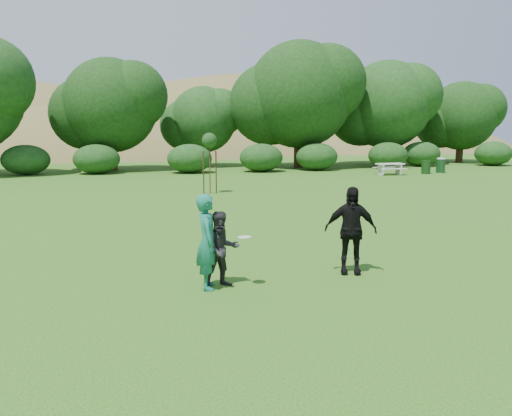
{
  "coord_description": "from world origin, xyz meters",
  "views": [
    {
      "loc": [
        -3.12,
        -8.91,
        3.09
      ],
      "look_at": [
        0.0,
        3.0,
        1.1
      ],
      "focal_mm": 35.0,
      "sensor_mm": 36.0,
      "label": 1
    }
  ],
  "objects_px": {
    "sapling": "(209,142)",
    "picnic_table": "(390,167)",
    "trash_can_lidded": "(441,165)",
    "player_grey": "(222,249)",
    "trash_can_near": "(426,167)",
    "player_black": "(351,230)",
    "player_teal": "(207,242)"
  },
  "relations": [
    {
      "from": "player_black",
      "to": "trash_can_near",
      "type": "height_order",
      "value": "player_black"
    },
    {
      "from": "sapling",
      "to": "trash_can_lidded",
      "type": "relative_size",
      "value": 2.71
    },
    {
      "from": "sapling",
      "to": "picnic_table",
      "type": "xyz_separation_m",
      "value": [
        13.07,
        6.33,
        -1.9
      ]
    },
    {
      "from": "trash_can_lidded",
      "to": "player_black",
      "type": "bearing_deg",
      "value": -128.76
    },
    {
      "from": "player_teal",
      "to": "trash_can_near",
      "type": "distance_m",
      "value": 27.33
    },
    {
      "from": "player_grey",
      "to": "trash_can_lidded",
      "type": "bearing_deg",
      "value": 37.11
    },
    {
      "from": "player_black",
      "to": "trash_can_lidded",
      "type": "xyz_separation_m",
      "value": [
        16.53,
        20.59,
        -0.4
      ]
    },
    {
      "from": "player_grey",
      "to": "trash_can_lidded",
      "type": "height_order",
      "value": "player_grey"
    },
    {
      "from": "trash_can_lidded",
      "to": "player_grey",
      "type": "bearing_deg",
      "value": -132.93
    },
    {
      "from": "player_grey",
      "to": "player_black",
      "type": "xyz_separation_m",
      "value": [
        2.83,
        0.22,
        0.19
      ]
    },
    {
      "from": "sapling",
      "to": "player_grey",
      "type": "bearing_deg",
      "value": -98.56
    },
    {
      "from": "player_grey",
      "to": "trash_can_near",
      "type": "xyz_separation_m",
      "value": [
        17.91,
        20.37,
        -0.3
      ]
    },
    {
      "from": "picnic_table",
      "to": "trash_can_lidded",
      "type": "bearing_deg",
      "value": 6.77
    },
    {
      "from": "player_black",
      "to": "sapling",
      "type": "height_order",
      "value": "sapling"
    },
    {
      "from": "sapling",
      "to": "picnic_table",
      "type": "distance_m",
      "value": 14.65
    },
    {
      "from": "trash_can_lidded",
      "to": "sapling",
      "type": "bearing_deg",
      "value": -158.4
    },
    {
      "from": "player_black",
      "to": "player_teal",
      "type": "bearing_deg",
      "value": -155.39
    },
    {
      "from": "player_teal",
      "to": "picnic_table",
      "type": "distance_m",
      "value": 25.54
    },
    {
      "from": "player_grey",
      "to": "player_black",
      "type": "bearing_deg",
      "value": -5.52
    },
    {
      "from": "player_grey",
      "to": "sapling",
      "type": "xyz_separation_m",
      "value": [
        2.1,
        13.98,
        1.67
      ]
    },
    {
      "from": "player_teal",
      "to": "trash_can_near",
      "type": "height_order",
      "value": "player_teal"
    },
    {
      "from": "trash_can_near",
      "to": "picnic_table",
      "type": "distance_m",
      "value": 2.74
    },
    {
      "from": "player_black",
      "to": "picnic_table",
      "type": "height_order",
      "value": "player_black"
    },
    {
      "from": "trash_can_near",
      "to": "picnic_table",
      "type": "bearing_deg",
      "value": -178.95
    },
    {
      "from": "sapling",
      "to": "picnic_table",
      "type": "relative_size",
      "value": 1.58
    },
    {
      "from": "player_grey",
      "to": "trash_can_near",
      "type": "distance_m",
      "value": 27.12
    },
    {
      "from": "player_teal",
      "to": "sapling",
      "type": "height_order",
      "value": "sapling"
    },
    {
      "from": "picnic_table",
      "to": "player_teal",
      "type": "bearing_deg",
      "value": -127.23
    },
    {
      "from": "player_grey",
      "to": "trash_can_lidded",
      "type": "xyz_separation_m",
      "value": [
        19.36,
        20.81,
        -0.21
      ]
    },
    {
      "from": "player_grey",
      "to": "player_black",
      "type": "distance_m",
      "value": 2.84
    },
    {
      "from": "player_teal",
      "to": "picnic_table",
      "type": "xyz_separation_m",
      "value": [
        15.45,
        20.34,
        -0.4
      ]
    },
    {
      "from": "player_grey",
      "to": "trash_can_near",
      "type": "height_order",
      "value": "player_grey"
    }
  ]
}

